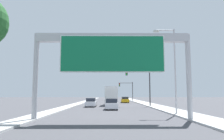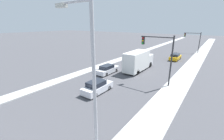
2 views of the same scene
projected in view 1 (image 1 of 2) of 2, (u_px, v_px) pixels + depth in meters
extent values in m
cube|color=#B0B0B0|center=(139.00, 102.00, 59.74)|extent=(3.00, 120.00, 0.15)
cube|color=#B0B0B0|center=(85.00, 102.00, 59.63)|extent=(2.00, 120.00, 0.15)
cylinder|color=#B2B2B7|center=(36.00, 76.00, 18.28)|extent=(0.42, 0.42, 7.31)
cylinder|color=#B2B2B7|center=(189.00, 76.00, 18.37)|extent=(0.42, 0.42, 7.31)
cube|color=#B2B2B7|center=(112.00, 38.00, 18.69)|extent=(12.90, 0.60, 0.70)
cube|color=white|center=(112.00, 54.00, 18.23)|extent=(8.74, 0.08, 3.16)
cube|color=#0F6B42|center=(112.00, 54.00, 18.18)|extent=(8.54, 0.16, 2.96)
cube|color=gold|center=(125.00, 101.00, 54.95)|extent=(1.83, 4.59, 0.74)
cube|color=#1E232D|center=(125.00, 98.00, 54.79)|extent=(1.61, 2.39, 0.56)
cylinder|color=black|center=(121.00, 101.00, 56.33)|extent=(0.22, 0.64, 0.64)
cylinder|color=black|center=(128.00, 101.00, 56.34)|extent=(0.22, 0.64, 0.64)
cylinder|color=black|center=(122.00, 102.00, 53.50)|extent=(0.22, 0.64, 0.64)
cylinder|color=black|center=(129.00, 102.00, 53.51)|extent=(0.22, 0.64, 0.64)
cube|color=silver|center=(91.00, 104.00, 37.67)|extent=(1.72, 4.63, 0.74)
cube|color=#1E232D|center=(91.00, 100.00, 37.51)|extent=(1.51, 2.41, 0.56)
cylinder|color=black|center=(88.00, 104.00, 39.07)|extent=(0.22, 0.64, 0.64)
cylinder|color=black|center=(96.00, 104.00, 39.08)|extent=(0.22, 0.64, 0.64)
cylinder|color=black|center=(86.00, 105.00, 36.21)|extent=(0.22, 0.64, 0.64)
cylinder|color=black|center=(95.00, 105.00, 36.22)|extent=(0.22, 0.64, 0.64)
cube|color=silver|center=(112.00, 105.00, 30.99)|extent=(1.77, 4.29, 0.78)
cube|color=#1E232D|center=(112.00, 101.00, 30.85)|extent=(1.56, 2.23, 0.59)
cylinder|color=black|center=(106.00, 107.00, 32.28)|extent=(0.22, 0.64, 0.64)
cylinder|color=black|center=(117.00, 107.00, 32.29)|extent=(0.22, 0.64, 0.64)
cylinder|color=black|center=(106.00, 108.00, 29.63)|extent=(0.22, 0.64, 0.64)
cylinder|color=black|center=(117.00, 108.00, 29.65)|extent=(0.22, 0.64, 0.64)
cube|color=white|center=(111.00, 98.00, 45.74)|extent=(2.18, 2.34, 2.12)
cube|color=silver|center=(111.00, 95.00, 41.65)|extent=(2.37, 6.01, 3.25)
cylinder|color=black|center=(106.00, 102.00, 45.52)|extent=(0.28, 1.00, 1.00)
cylinder|color=black|center=(116.00, 102.00, 45.54)|extent=(0.28, 1.00, 1.00)
cylinder|color=black|center=(106.00, 103.00, 40.00)|extent=(0.28, 1.00, 1.00)
cylinder|color=black|center=(117.00, 103.00, 40.01)|extent=(0.28, 1.00, 1.00)
cylinder|color=#2D2D30|center=(150.00, 87.00, 38.23)|extent=(0.20, 0.20, 6.84)
cylinder|color=#2D2D30|center=(137.00, 69.00, 38.55)|extent=(4.42, 0.14, 0.14)
cube|color=black|center=(127.00, 72.00, 38.48)|extent=(0.35, 0.28, 1.05)
cylinder|color=red|center=(127.00, 70.00, 38.36)|extent=(0.22, 0.04, 0.22)
cylinder|color=yellow|center=(127.00, 72.00, 38.32)|extent=(0.22, 0.04, 0.22)
cylinder|color=green|center=(127.00, 74.00, 38.28)|extent=(0.22, 0.04, 0.22)
cylinder|color=#2D2D30|center=(133.00, 91.00, 68.00)|extent=(0.20, 0.20, 5.91)
cylinder|color=#2D2D30|center=(125.00, 83.00, 68.27)|extent=(4.44, 0.14, 0.14)
cube|color=black|center=(119.00, 85.00, 68.19)|extent=(0.35, 0.28, 1.05)
cylinder|color=red|center=(119.00, 84.00, 68.07)|extent=(0.22, 0.04, 0.22)
cylinder|color=yellow|center=(119.00, 85.00, 68.04)|extent=(0.22, 0.04, 0.22)
cylinder|color=green|center=(119.00, 86.00, 68.00)|extent=(0.22, 0.04, 0.22)
cylinder|color=#B2B2B7|center=(175.00, 71.00, 23.57)|extent=(0.18, 0.18, 9.32)
cylinder|color=#B2B2B7|center=(165.00, 30.00, 24.06)|extent=(1.96, 0.12, 0.12)
cube|color=#B2B2A8|center=(156.00, 31.00, 24.04)|extent=(0.60, 0.28, 0.20)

